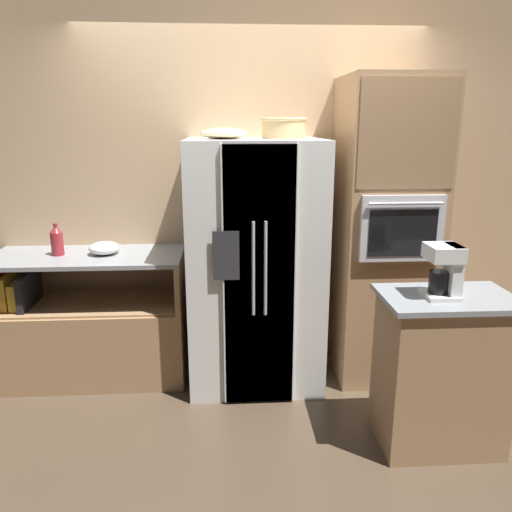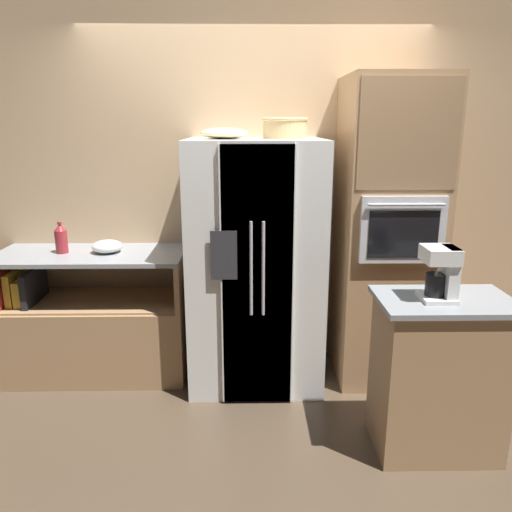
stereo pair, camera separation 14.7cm
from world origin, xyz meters
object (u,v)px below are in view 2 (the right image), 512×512
Objects in this scene: refrigerator at (256,265)px; coffee_maker at (442,272)px; bottle_tall at (61,238)px; wicker_basket at (285,127)px; fruit_bowl at (224,133)px; mixing_bowl at (107,246)px; wall_oven at (387,234)px.

coffee_maker is at bearing -42.22° from refrigerator.
refrigerator reaches higher than bottle_tall.
coffee_maker is (0.77, -0.95, -0.73)m from wicker_basket.
fruit_bowl is (-0.21, -0.02, 0.90)m from refrigerator.
wicker_basket is 1.42m from coffee_maker.
wall_oven is at bearing -1.50° from mixing_bowl.
mixing_bowl is (-1.26, 0.04, -0.83)m from wicker_basket.
refrigerator is 0.92m from fruit_bowl.
refrigerator reaches higher than mixing_bowl.
wall_oven is at bearing 3.59° from fruit_bowl.
fruit_bowl is at bearing -168.14° from wicker_basket.
fruit_bowl reaches higher than refrigerator.
wall_oven is at bearing 3.31° from refrigerator.
fruit_bowl is 1.39m from bottle_tall.
coffee_maker is at bearing -22.58° from bottle_tall.
wall_oven is 6.80× the size of fruit_bowl.
wicker_basket reaches higher than bottle_tall.
wicker_basket is 1.36× the size of bottle_tall.
wicker_basket is 1.76m from bottle_tall.
wall_oven is 1.04m from wicker_basket.
fruit_bowl is at bearing -8.20° from mixing_bowl.
wicker_basket is at bearing 178.97° from wall_oven.
bottle_tall is 0.78× the size of coffee_maker.
bottle_tall is at bearing 157.42° from coffee_maker.
fruit_bowl is 1.48× the size of mixing_bowl.
wicker_basket reaches higher than mixing_bowl.
wicker_basket is 0.98× the size of fruit_bowl.
fruit_bowl is at bearing -176.41° from wall_oven.
bottle_tall is 2.55m from coffee_maker.
coffee_maker is (0.04, -0.93, 0.00)m from wall_oven.
wall_oven reaches higher than fruit_bowl.
wall_oven is at bearing -1.15° from bottle_tall.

